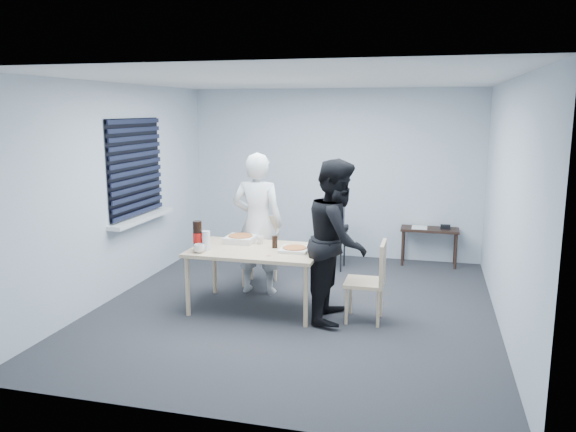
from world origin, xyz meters
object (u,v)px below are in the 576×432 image
(dining_table, at_px, (256,254))
(chair_right, at_px, (373,276))
(chair_far, at_px, (262,245))
(person_white, at_px, (258,224))
(stool, at_px, (332,238))
(side_table, at_px, (430,234))
(person_black, at_px, (338,240))
(mug_a, at_px, (199,248))
(mug_b, at_px, (260,240))
(backpack, at_px, (332,216))
(soda_bottle, at_px, (198,236))

(dining_table, height_order, chair_right, chair_right)
(chair_far, xyz_separation_m, person_white, (0.08, -0.41, 0.37))
(chair_right, bearing_deg, stool, 112.07)
(side_table, bearing_deg, dining_table, -128.36)
(stool, bearing_deg, person_black, -78.40)
(dining_table, bearing_deg, mug_a, -149.28)
(person_black, distance_m, mug_b, 1.03)
(person_white, bearing_deg, stool, -118.67)
(person_black, distance_m, stool, 2.03)
(chair_right, distance_m, side_table, 2.56)
(person_black, bearing_deg, person_white, 60.12)
(dining_table, height_order, backpack, backpack)
(dining_table, bearing_deg, stool, 73.65)
(person_black, relative_size, side_table, 2.12)
(person_black, height_order, mug_b, person_black)
(dining_table, relative_size, stool, 2.64)
(mug_b, bearing_deg, person_black, -17.08)
(chair_far, bearing_deg, side_table, 33.62)
(backpack, bearing_deg, mug_b, -92.85)
(side_table, distance_m, stool, 1.48)
(chair_far, bearing_deg, stool, 48.39)
(mug_b, bearing_deg, dining_table, -84.40)
(side_table, relative_size, backpack, 1.78)
(person_black, bearing_deg, mug_a, 100.32)
(chair_right, bearing_deg, person_white, 156.68)
(chair_far, relative_size, soda_bottle, 2.67)
(person_black, xyz_separation_m, mug_b, (-0.97, 0.30, -0.12))
(person_white, bearing_deg, dining_table, 105.32)
(mug_a, height_order, mug_b, mug_a)
(chair_right, distance_m, person_black, 0.54)
(mug_a, xyz_separation_m, mug_b, (0.53, 0.57, -0.00))
(backpack, bearing_deg, chair_right, -51.13)
(backpack, distance_m, mug_b, 1.72)
(chair_far, xyz_separation_m, person_black, (1.19, -1.05, 0.37))
(stool, bearing_deg, mug_a, -116.60)
(chair_far, bearing_deg, chair_right, -33.78)
(person_black, bearing_deg, mug_b, 72.92)
(chair_right, relative_size, side_table, 1.07)
(chair_right, bearing_deg, chair_far, 146.22)
(person_black, bearing_deg, chair_far, 48.61)
(mug_a, bearing_deg, soda_bottle, 119.88)
(chair_right, xyz_separation_m, side_table, (0.58, 2.50, -0.04))
(mug_a, distance_m, soda_bottle, 0.17)
(person_black, distance_m, side_table, 2.70)
(chair_right, height_order, mug_b, chair_right)
(dining_table, xyz_separation_m, chair_far, (-0.24, 0.99, -0.14))
(dining_table, height_order, stool, dining_table)
(chair_right, xyz_separation_m, stool, (-0.79, 1.95, -0.06))
(soda_bottle, bearing_deg, stool, 60.95)
(side_table, height_order, backpack, backpack)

